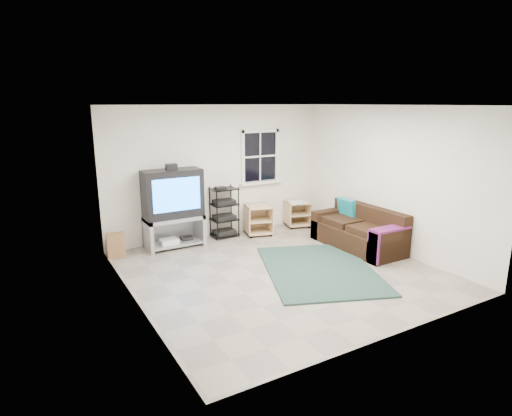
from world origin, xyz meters
TOP-DOWN VIEW (x-y plane):
  - room at (0.95, 2.27)m, footprint 4.60×4.62m
  - tv_unit at (-1.06, 2.01)m, footprint 1.07×0.53m
  - av_rack at (0.02, 2.09)m, footprint 0.51×0.37m
  - side_table_left at (0.70, 1.92)m, footprint 0.63×0.63m
  - side_table_right at (1.73, 2.00)m, footprint 0.62×0.62m
  - sofa at (1.91, 0.25)m, footprint 0.81×1.82m
  - shag_rug at (0.57, -0.29)m, footprint 2.40×2.76m
  - paper_bag at (-2.15, 1.97)m, footprint 0.33×0.24m

SIDE VIEW (x-z plane):
  - shag_rug at x=0.57m, z-range 0.00..0.03m
  - paper_bag at x=-2.15m, z-range 0.00..0.43m
  - sofa at x=1.91m, z-range -0.12..0.71m
  - side_table_right at x=1.73m, z-range 0.03..0.61m
  - side_table_left at x=0.70m, z-range 0.02..0.63m
  - av_rack at x=0.02m, z-range -0.07..0.96m
  - tv_unit at x=-1.06m, z-range 0.08..1.64m
  - room at x=0.95m, z-range -0.82..3.78m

